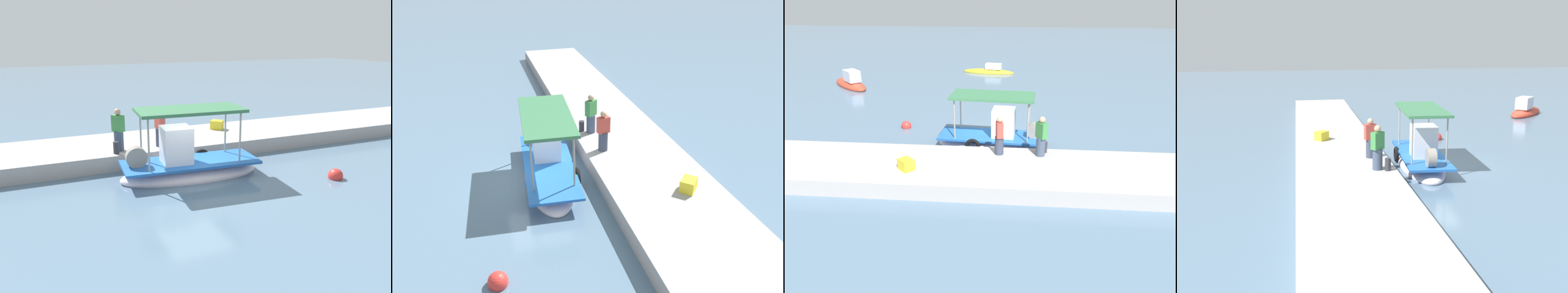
{
  "view_description": "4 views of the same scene",
  "coord_description": "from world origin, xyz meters",
  "views": [
    {
      "loc": [
        5.46,
        13.06,
        5.42
      ],
      "look_at": [
        -0.74,
        -1.59,
        0.86
      ],
      "focal_mm": 36.25,
      "sensor_mm": 36.0,
      "label": 1
    },
    {
      "loc": [
        -13.37,
        1.76,
        8.37
      ],
      "look_at": [
        0.68,
        -2.31,
        0.76
      ],
      "focal_mm": 36.24,
      "sensor_mm": 36.0,
      "label": 2
    },
    {
      "loc": [
        0.94,
        -18.75,
        7.63
      ],
      "look_at": [
        -0.5,
        -2.3,
        0.75
      ],
      "focal_mm": 35.8,
      "sensor_mm": 36.0,
      "label": 3
    },
    {
      "loc": [
        18.73,
        -5.89,
        5.82
      ],
      "look_at": [
        0.54,
        -2.81,
        1.19
      ],
      "focal_mm": 40.57,
      "sensor_mm": 36.0,
      "label": 4
    }
  ],
  "objects": [
    {
      "name": "fisherman_near_bollard",
      "position": [
        0.39,
        -2.88,
        1.46
      ],
      "size": [
        0.45,
        0.53,
        1.74
      ],
      "color": "#363E52",
      "rests_on": "dock_quay"
    },
    {
      "name": "main_fishing_boat",
      "position": [
        0.05,
        -0.5,
        0.48
      ],
      "size": [
        5.65,
        2.33,
        3.07
      ],
      "color": "white",
      "rests_on": "ground_plane"
    },
    {
      "name": "fisherman_by_crate",
      "position": [
        2.2,
        -2.89,
        1.48
      ],
      "size": [
        0.56,
        0.58,
        1.79
      ],
      "color": "#3C4960",
      "rests_on": "dock_quay"
    },
    {
      "name": "dock_quay",
      "position": [
        0.0,
        -4.11,
        0.33
      ],
      "size": [
        36.0,
        3.98,
        0.67
      ],
      "primitive_type": "cube",
      "color": "#A6A19E",
      "rests_on": "ground_plane"
    },
    {
      "name": "ground_plane",
      "position": [
        0.0,
        0.0,
        0.0
      ],
      "size": [
        120.0,
        120.0,
        0.0
      ],
      "primitive_type": "plane",
      "color": "slate"
    },
    {
      "name": "cargo_crate",
      "position": [
        -3.3,
        -4.79,
        0.89
      ],
      "size": [
        0.77,
        0.77,
        0.45
      ],
      "primitive_type": "cube",
      "rotation": [
        0.0,
        0.0,
        2.37
      ],
      "color": "yellow",
      "rests_on": "dock_quay"
    },
    {
      "name": "marker_buoy",
      "position": [
        -5.14,
        1.94,
        0.11
      ],
      "size": [
        0.57,
        0.57,
        0.57
      ],
      "color": "red",
      "rests_on": "ground_plane"
    },
    {
      "name": "moored_boat_near",
      "position": [
        -12.17,
        11.19,
        0.26
      ],
      "size": [
        4.44,
        4.54,
        1.63
      ],
      "color": "red",
      "rests_on": "ground_plane"
    },
    {
      "name": "mooring_bollard",
      "position": [
        2.41,
        -2.51,
        0.91
      ],
      "size": [
        0.24,
        0.24,
        0.49
      ],
      "primitive_type": "cylinder",
      "color": "#2D2D33",
      "rests_on": "dock_quay"
    }
  ]
}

